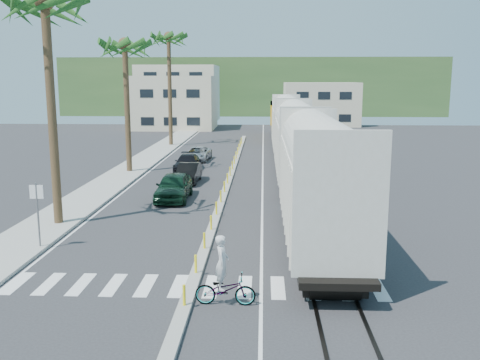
{
  "coord_description": "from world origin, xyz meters",
  "views": [
    {
      "loc": [
        2.53,
        -20.27,
        7.37
      ],
      "look_at": [
        1.27,
        8.4,
        2.0
      ],
      "focal_mm": 40.0,
      "sensor_mm": 36.0,
      "label": 1
    }
  ],
  "objects_px": {
    "car_lead": "(174,187)",
    "cyclist": "(224,282)",
    "street_sign": "(37,206)",
    "car_second": "(189,173)"
  },
  "relations": [
    {
      "from": "car_second",
      "to": "cyclist",
      "type": "distance_m",
      "value": 21.95
    },
    {
      "from": "street_sign",
      "to": "car_lead",
      "type": "distance_m",
      "value": 11.11
    },
    {
      "from": "car_lead",
      "to": "cyclist",
      "type": "distance_m",
      "value": 16.33
    },
    {
      "from": "street_sign",
      "to": "cyclist",
      "type": "xyz_separation_m",
      "value": [
        8.58,
        -5.55,
        -1.19
      ]
    },
    {
      "from": "car_lead",
      "to": "car_second",
      "type": "xyz_separation_m",
      "value": [
        0.12,
        5.8,
        -0.14
      ]
    },
    {
      "from": "car_lead",
      "to": "car_second",
      "type": "bearing_deg",
      "value": 88.53
    },
    {
      "from": "street_sign",
      "to": "car_second",
      "type": "xyz_separation_m",
      "value": [
        4.38,
        16.0,
        -1.27
      ]
    },
    {
      "from": "street_sign",
      "to": "cyclist",
      "type": "height_order",
      "value": "street_sign"
    },
    {
      "from": "car_lead",
      "to": "cyclist",
      "type": "height_order",
      "value": "cyclist"
    },
    {
      "from": "car_lead",
      "to": "car_second",
      "type": "distance_m",
      "value": 5.8
    }
  ]
}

